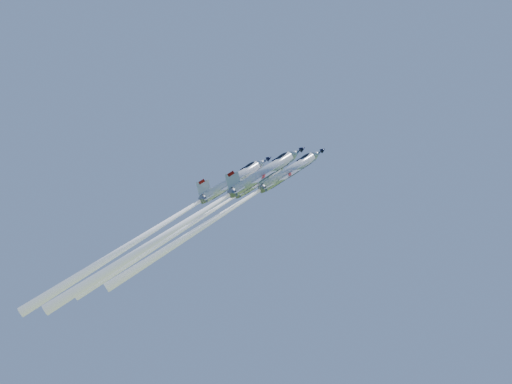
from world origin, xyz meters
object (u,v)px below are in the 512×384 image
Objects in this scene: jet_left at (194,222)px; jet_slot at (161,225)px; jet_right at (191,219)px; jet_lead at (228,210)px.

jet_left is 0.92× the size of jet_slot.
jet_right is at bearing -13.88° from jet_left.
jet_lead reaches higher than jet_right.
jet_left is at bearing 116.11° from jet_slot.
jet_lead is at bearing 34.08° from jet_left.
jet_lead reaches higher than jet_left.
jet_slot reaches higher than jet_right.
jet_lead is 11.10m from jet_right.
jet_lead is at bearing 71.94° from jet_slot.
jet_left reaches higher than jet_slot.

